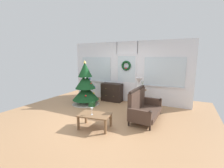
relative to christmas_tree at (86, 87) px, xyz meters
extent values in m
plane|color=#AD7F56|center=(1.35, -0.94, -0.70)|extent=(6.76, 6.76, 0.00)
cube|color=white|center=(-0.18, 1.15, 0.58)|extent=(2.15, 0.08, 2.55)
cube|color=white|center=(2.87, 1.15, 0.58)|extent=(2.15, 0.08, 2.55)
cube|color=white|center=(1.35, 1.15, 1.60)|extent=(0.94, 0.08, 0.50)
cube|color=silver|center=(1.35, 1.11, 0.33)|extent=(0.90, 0.05, 2.05)
cube|color=white|center=(1.35, 1.09, -0.25)|extent=(0.78, 0.02, 0.80)
cube|color=silver|center=(1.35, 1.09, 0.70)|extent=(0.78, 0.01, 1.10)
cube|color=silver|center=(-0.18, 1.09, 0.65)|extent=(1.50, 0.01, 1.10)
cube|color=silver|center=(2.87, 1.09, 0.65)|extent=(1.50, 0.01, 1.10)
cube|color=silver|center=(-0.18, 1.08, 0.08)|extent=(1.59, 0.06, 0.03)
cube|color=silver|center=(2.87, 1.08, 0.08)|extent=(1.59, 0.06, 0.03)
torus|color=#123B1B|center=(1.35, 1.05, 0.85)|extent=(0.41, 0.09, 0.41)
cube|color=red|center=(1.35, 1.04, 0.72)|extent=(0.10, 0.02, 0.10)
cylinder|color=#4C331E|center=(0.00, 0.00, -0.57)|extent=(0.10, 0.10, 0.25)
cone|color=beige|center=(0.00, 0.00, -0.65)|extent=(1.13, 1.13, 0.10)
cone|color=#14421E|center=(0.00, 0.00, -0.22)|extent=(1.08, 1.08, 0.59)
cone|color=#14421E|center=(0.00, 0.00, 0.25)|extent=(0.82, 0.82, 0.59)
cone|color=#14421E|center=(0.00, 0.00, 0.72)|extent=(0.56, 0.56, 0.59)
cone|color=#E0BC4C|center=(0.00, 0.00, 1.03)|extent=(0.12, 0.12, 0.12)
sphere|color=red|center=(0.23, -0.32, -0.26)|extent=(0.07, 0.07, 0.07)
sphere|color=gold|center=(-0.03, 0.34, 0.16)|extent=(0.07, 0.07, 0.07)
sphere|color=silver|center=(0.16, -0.21, 0.42)|extent=(0.06, 0.06, 0.06)
sphere|color=#264CB2|center=(0.25, 0.27, 0.00)|extent=(0.07, 0.07, 0.07)
sphere|color=red|center=(0.30, -0.04, 0.19)|extent=(0.05, 0.05, 0.05)
sphere|color=gold|center=(0.41, -0.02, -0.20)|extent=(0.06, 0.06, 0.06)
sphere|color=silver|center=(0.38, -0.06, -0.11)|extent=(0.06, 0.06, 0.06)
sphere|color=#264CB2|center=(0.00, 0.32, 0.30)|extent=(0.07, 0.07, 0.07)
cube|color=black|center=(0.78, 0.85, -0.31)|extent=(0.90, 0.43, 0.78)
sphere|color=tan|center=(0.60, 0.63, -0.12)|extent=(0.03, 0.03, 0.03)
sphere|color=tan|center=(0.96, 0.63, -0.12)|extent=(0.03, 0.03, 0.03)
sphere|color=tan|center=(0.60, 0.63, -0.42)|extent=(0.03, 0.03, 0.03)
sphere|color=tan|center=(0.96, 0.63, -0.42)|extent=(0.03, 0.03, 0.03)
cylinder|color=black|center=(2.90, -1.18, -0.63)|extent=(0.05, 0.05, 0.14)
cylinder|color=black|center=(2.95, 0.14, -0.63)|extent=(0.05, 0.05, 0.14)
cylinder|color=black|center=(2.30, -1.16, -0.63)|extent=(0.05, 0.05, 0.14)
cylinder|color=black|center=(2.35, 0.16, -0.63)|extent=(0.05, 0.05, 0.14)
cube|color=#473328|center=(2.62, -0.51, -0.49)|extent=(0.76, 1.28, 0.14)
cube|color=#473328|center=(2.32, -0.50, -0.11)|extent=(0.17, 1.26, 0.62)
cube|color=black|center=(2.32, -0.50, 0.23)|extent=(0.12, 1.23, 0.06)
cube|color=#473328|center=(2.60, -1.18, -0.37)|extent=(0.67, 0.11, 0.38)
cylinder|color=black|center=(2.89, -1.19, -0.20)|extent=(0.09, 0.09, 0.09)
cube|color=#473328|center=(2.65, 0.16, -0.37)|extent=(0.67, 0.11, 0.38)
cylinder|color=black|center=(2.94, 0.15, -0.20)|extent=(0.09, 0.09, 0.09)
cylinder|color=brown|center=(2.10, 0.60, -0.02)|extent=(0.48, 0.48, 0.02)
cylinder|color=brown|center=(2.10, 0.60, -0.36)|extent=(0.07, 0.07, 0.66)
cube|color=brown|center=(2.26, 0.60, -0.68)|extent=(0.20, 0.05, 0.04)
cube|color=brown|center=(2.02, 0.74, -0.68)|extent=(0.14, 0.20, 0.04)
cube|color=brown|center=(2.02, 0.46, -0.68)|extent=(0.14, 0.20, 0.04)
sphere|color=silver|center=(2.04, 0.64, 0.07)|extent=(0.16, 0.16, 0.16)
cylinder|color=silver|center=(2.04, 0.64, 0.20)|extent=(0.02, 0.02, 0.06)
cone|color=silver|center=(2.04, 0.64, 0.33)|extent=(0.28, 0.28, 0.20)
cylinder|color=beige|center=(2.20, 0.54, 0.07)|extent=(0.09, 0.09, 0.16)
sphere|color=beige|center=(2.20, 0.54, 0.15)|extent=(0.10, 0.10, 0.10)
cylinder|color=#4C7042|center=(2.18, 0.54, 0.25)|extent=(0.07, 0.01, 0.17)
cylinder|color=#4C7042|center=(2.20, 0.54, 0.25)|extent=(0.01, 0.01, 0.18)
cylinder|color=#4C7042|center=(2.22, 0.54, 0.25)|extent=(0.07, 0.01, 0.17)
cube|color=brown|center=(1.52, -1.70, -0.32)|extent=(0.91, 0.65, 0.03)
cube|color=brown|center=(1.18, -1.97, -0.52)|extent=(0.05, 0.05, 0.36)
cube|color=brown|center=(1.93, -1.85, -0.52)|extent=(0.05, 0.05, 0.36)
cube|color=brown|center=(1.11, -1.54, -0.52)|extent=(0.05, 0.05, 0.36)
cube|color=brown|center=(1.86, -1.42, -0.52)|extent=(0.05, 0.05, 0.36)
cylinder|color=silver|center=(1.47, -1.75, -0.30)|extent=(0.06, 0.06, 0.01)
cylinder|color=silver|center=(1.47, -1.75, -0.25)|extent=(0.01, 0.01, 0.10)
cone|color=silver|center=(1.47, -1.75, -0.16)|extent=(0.08, 0.08, 0.09)
cube|color=#266633|center=(0.44, -0.22, -0.60)|extent=(0.20, 0.18, 0.20)
camera|label=1|loc=(3.66, -4.98, 1.21)|focal=24.45mm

